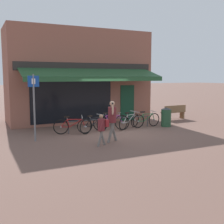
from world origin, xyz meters
TOP-DOWN VIEW (x-y plane):
  - ground_plane at (0.00, 0.00)m, footprint 160.00×160.00m
  - shop_front at (-0.27, 4.46)m, footprint 8.21×4.73m
  - bike_rack_rail at (0.06, 0.78)m, footprint 4.40×0.04m
  - bicycle_red at (-1.95, 0.58)m, footprint 1.74×0.71m
  - bicycle_black at (-0.95, 0.47)m, footprint 1.64×0.71m
  - bicycle_purple at (0.01, 0.62)m, footprint 1.80×0.56m
  - bicycle_silver at (1.03, 0.63)m, footprint 1.63×0.93m
  - bicycle_green at (2.01, 0.59)m, footprint 1.72×0.52m
  - pedestrian_adult at (-1.00, -1.56)m, footprint 0.55×0.57m
  - pedestrian_child at (-1.62, -1.97)m, footprint 0.48×0.43m
  - litter_bin at (3.06, 0.32)m, footprint 0.53×0.53m
  - parking_sign at (-3.77, -0.13)m, footprint 0.44×0.07m
  - park_bench at (4.96, 2.10)m, footprint 1.61×0.50m

SIDE VIEW (x-z plane):
  - ground_plane at x=0.00m, z-range 0.00..0.00m
  - bicycle_black at x=-0.95m, z-range -0.04..0.79m
  - bicycle_red at x=-1.95m, z-range -0.05..0.80m
  - bicycle_green at x=2.01m, z-range -0.04..0.80m
  - bicycle_silver at x=1.03m, z-range -0.05..0.82m
  - bicycle_purple at x=0.01m, z-range -0.06..0.85m
  - park_bench at x=4.96m, z-range 0.03..0.90m
  - bike_rack_rail at x=0.06m, z-range 0.20..0.77m
  - litter_bin at x=3.06m, z-range 0.00..1.01m
  - pedestrian_child at x=-1.62m, z-range 0.14..1.36m
  - pedestrian_adult at x=-1.00m, z-range 0.19..1.85m
  - parking_sign at x=-3.77m, z-range 0.29..2.99m
  - shop_front at x=-0.27m, z-range 0.00..5.25m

